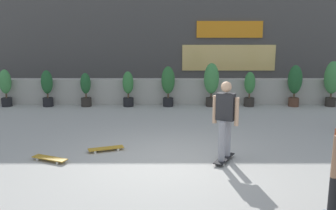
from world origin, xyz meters
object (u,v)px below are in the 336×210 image
at_px(potted_plant_3, 127,88).
at_px(potted_plant_5, 210,81).
at_px(potted_plant_4, 167,84).
at_px(skateboard_near_camera, 48,158).
at_px(potted_plant_0, 4,86).
at_px(potted_plant_8, 330,80).
at_px(potted_plant_1, 45,87).
at_px(skater_by_wall_right, 224,118).
at_px(skateboard_aside, 104,148).
at_px(potted_plant_7, 293,83).
at_px(potted_plant_2, 84,89).
at_px(potted_plant_6, 248,88).

distance_m(potted_plant_3, potted_plant_5, 2.90).
distance_m(potted_plant_4, skateboard_near_camera, 6.09).
bearing_deg(potted_plant_0, potted_plant_8, -0.00).
bearing_deg(potted_plant_1, potted_plant_4, -0.00).
relative_size(skater_by_wall_right, skateboard_aside, 2.07).
xyz_separation_m(potted_plant_7, skateboard_near_camera, (-6.88, -5.51, -0.77)).
bearing_deg(potted_plant_7, potted_plant_2, 180.00).
xyz_separation_m(potted_plant_5, skater_by_wall_right, (-0.33, -5.52, 0.06)).
relative_size(potted_plant_3, potted_plant_8, 0.78).
distance_m(skateboard_near_camera, skateboard_aside, 1.26).
bearing_deg(potted_plant_6, potted_plant_2, 180.00).
relative_size(potted_plant_3, skateboard_aside, 1.49).
bearing_deg(potted_plant_1, potted_plant_7, -0.00).
bearing_deg(potted_plant_6, skater_by_wall_right, -106.70).
relative_size(potted_plant_1, potted_plant_2, 1.08).
distance_m(skater_by_wall_right, skateboard_near_camera, 3.77).
bearing_deg(potted_plant_2, potted_plant_8, -0.00).
relative_size(potted_plant_0, skater_by_wall_right, 0.76).
bearing_deg(potted_plant_5, potted_plant_8, 0.00).
relative_size(potted_plant_6, skateboard_aside, 1.48).
xyz_separation_m(potted_plant_5, potted_plant_8, (4.18, 0.00, 0.04)).
distance_m(potted_plant_1, potted_plant_2, 1.34).
relative_size(potted_plant_4, potted_plant_6, 1.16).
bearing_deg(potted_plant_8, skateboard_near_camera, -146.02).
distance_m(potted_plant_7, skater_by_wall_right, 6.39).
relative_size(potted_plant_4, potted_plant_5, 0.92).
bearing_deg(potted_plant_3, skateboard_aside, -90.28).
bearing_deg(potted_plant_7, potted_plant_0, 180.00).
xyz_separation_m(potted_plant_0, potted_plant_5, (7.15, -0.00, 0.17)).
distance_m(potted_plant_4, potted_plant_7, 4.39).
height_order(potted_plant_1, skater_by_wall_right, skater_by_wall_right).
bearing_deg(skater_by_wall_right, potted_plant_8, 50.79).
height_order(potted_plant_6, potted_plant_8, potted_plant_8).
xyz_separation_m(potted_plant_6, potted_plant_8, (2.85, 0.00, 0.28)).
distance_m(potted_plant_7, skateboard_near_camera, 8.85).
relative_size(potted_plant_3, potted_plant_5, 0.81).
bearing_deg(potted_plant_1, potted_plant_3, -0.00).
bearing_deg(potted_plant_3, potted_plant_7, 0.00).
relative_size(potted_plant_1, skateboard_aside, 1.54).
distance_m(potted_plant_1, potted_plant_5, 5.70).
bearing_deg(skateboard_near_camera, potted_plant_7, 38.67).
distance_m(potted_plant_0, potted_plant_6, 8.48).
xyz_separation_m(potted_plant_1, potted_plant_5, (5.70, -0.00, 0.19)).
height_order(potted_plant_1, potted_plant_8, potted_plant_8).
xyz_separation_m(potted_plant_0, potted_plant_1, (1.45, 0.00, -0.02)).
distance_m(potted_plant_0, potted_plant_7, 10.04).
distance_m(potted_plant_2, potted_plant_5, 4.37).
bearing_deg(potted_plant_8, potted_plant_0, 180.00).
xyz_separation_m(potted_plant_1, skater_by_wall_right, (5.37, -5.52, 0.25)).
bearing_deg(potted_plant_6, potted_plant_3, 180.00).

